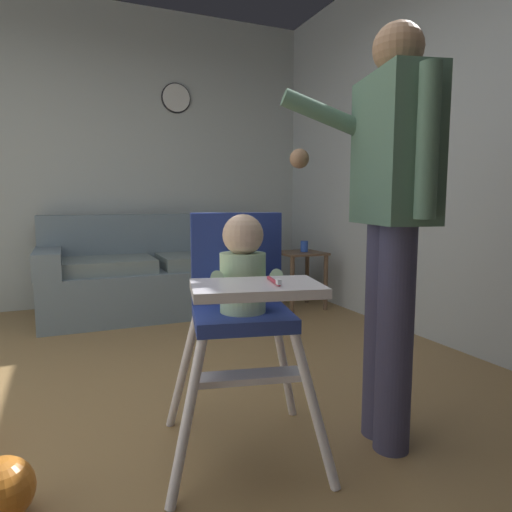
# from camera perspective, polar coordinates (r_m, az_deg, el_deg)

# --- Properties ---
(ground) EXTENTS (6.05, 6.80, 0.10)m
(ground) POSITION_cam_1_polar(r_m,az_deg,el_deg) (2.16, -17.94, -21.84)
(ground) COLOR #9D7748
(wall_far) EXTENTS (5.25, 0.06, 2.79)m
(wall_far) POSITION_cam_1_polar(r_m,az_deg,el_deg) (4.55, -21.75, 11.70)
(wall_far) COLOR #B3BCBB
(wall_far) RESTS_ON ground
(wall_right) EXTENTS (0.06, 5.80, 2.79)m
(wall_right) POSITION_cam_1_polar(r_m,az_deg,el_deg) (3.27, 24.81, 13.62)
(wall_right) COLOR #B3B9BD
(wall_right) RESTS_ON ground
(couch) EXTENTS (1.91, 0.86, 0.86)m
(couch) POSITION_cam_1_polar(r_m,az_deg,el_deg) (4.13, -12.60, -2.29)
(couch) COLOR slate
(couch) RESTS_ON ground
(high_chair) EXTENTS (0.72, 0.81, 0.94)m
(high_chair) POSITION_cam_1_polar(r_m,az_deg,el_deg) (1.70, -1.80, -4.28)
(high_chair) COLOR white
(high_chair) RESTS_ON ground
(adult_standing) EXTENTS (0.50, 0.58, 1.64)m
(adult_standing) POSITION_cam_1_polar(r_m,az_deg,el_deg) (1.82, 16.68, 5.05)
(adult_standing) COLOR #413F60
(adult_standing) RESTS_ON ground
(toy_ball_second) EXTENTS (0.20, 0.20, 0.20)m
(toy_ball_second) POSITION_cam_1_polar(r_m,az_deg,el_deg) (1.74, -29.52, -24.35)
(toy_ball_second) COLOR orange
(toy_ball_second) RESTS_ON ground
(side_table) EXTENTS (0.40, 0.40, 0.52)m
(side_table) POSITION_cam_1_polar(r_m,az_deg,el_deg) (4.16, 5.61, -1.40)
(side_table) COLOR brown
(side_table) RESTS_ON ground
(sippy_cup) EXTENTS (0.07, 0.07, 0.10)m
(sippy_cup) POSITION_cam_1_polar(r_m,az_deg,el_deg) (4.16, 6.12, 1.23)
(sippy_cup) COLOR #284CB7
(sippy_cup) RESTS_ON side_table
(wall_clock) EXTENTS (0.29, 0.04, 0.29)m
(wall_clock) POSITION_cam_1_polar(r_m,az_deg,el_deg) (4.72, -10.08, 19.07)
(wall_clock) COLOR white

